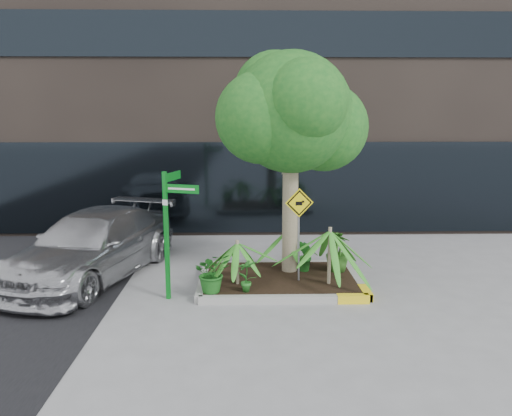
{
  "coord_description": "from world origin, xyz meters",
  "views": [
    {
      "loc": [
        -0.53,
        -9.62,
        3.52
      ],
      "look_at": [
        -0.3,
        0.2,
        1.63
      ],
      "focal_mm": 35.0,
      "sensor_mm": 36.0,
      "label": 1
    }
  ],
  "objects_px": {
    "tree": "(291,113)",
    "parked_car": "(93,245)",
    "street_sign_post": "(169,221)",
    "cattle_sign": "(299,219)"
  },
  "relations": [
    {
      "from": "parked_car",
      "to": "cattle_sign",
      "type": "distance_m",
      "value": 4.48
    },
    {
      "from": "parked_car",
      "to": "cattle_sign",
      "type": "relative_size",
      "value": 2.57
    },
    {
      "from": "street_sign_post",
      "to": "cattle_sign",
      "type": "relative_size",
      "value": 1.3
    },
    {
      "from": "street_sign_post",
      "to": "cattle_sign",
      "type": "distance_m",
      "value": 2.56
    },
    {
      "from": "tree",
      "to": "street_sign_post",
      "type": "distance_m",
      "value": 3.33
    },
    {
      "from": "tree",
      "to": "street_sign_post",
      "type": "relative_size",
      "value": 1.96
    },
    {
      "from": "parked_car",
      "to": "street_sign_post",
      "type": "distance_m",
      "value": 2.41
    },
    {
      "from": "tree",
      "to": "parked_car",
      "type": "relative_size",
      "value": 0.99
    },
    {
      "from": "tree",
      "to": "parked_car",
      "type": "distance_m",
      "value": 5.08
    },
    {
      "from": "tree",
      "to": "cattle_sign",
      "type": "bearing_deg",
      "value": -79.18
    }
  ]
}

